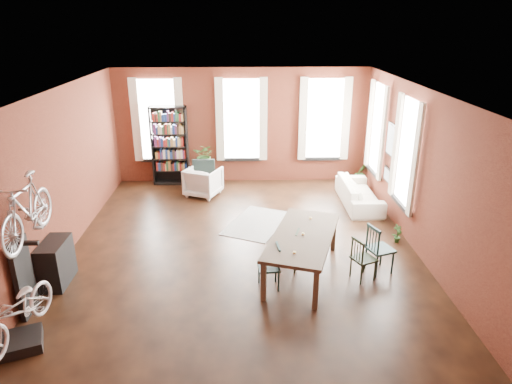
{
  "coord_description": "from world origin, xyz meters",
  "views": [
    {
      "loc": [
        0.04,
        -8.04,
        4.43
      ],
      "look_at": [
        0.29,
        0.6,
        1.12
      ],
      "focal_mm": 32.0,
      "sensor_mm": 36.0,
      "label": 1
    }
  ],
  "objects_px": {
    "white_armchair": "(203,180)",
    "console_table": "(56,263)",
    "dining_chair_d": "(380,249)",
    "dining_table": "(302,254)",
    "dining_chair_b": "(289,250)",
    "bookshelf": "(170,146)",
    "plant_stand": "(206,177)",
    "bike_trainer": "(21,342)",
    "dining_chair_c": "(364,259)",
    "cream_sofa": "(359,189)",
    "bicycle_floor": "(13,288)",
    "dining_chair_a": "(269,267)"
  },
  "relations": [
    {
      "from": "white_armchair",
      "to": "console_table",
      "type": "bearing_deg",
      "value": 85.71
    },
    {
      "from": "dining_chair_d",
      "to": "dining_table",
      "type": "bearing_deg",
      "value": 70.72
    },
    {
      "from": "dining_table",
      "to": "dining_chair_b",
      "type": "bearing_deg",
      "value": 162.63
    },
    {
      "from": "bookshelf",
      "to": "plant_stand",
      "type": "xyz_separation_m",
      "value": [
        1.0,
        -0.28,
        -0.82
      ]
    },
    {
      "from": "dining_chair_b",
      "to": "bike_trainer",
      "type": "distance_m",
      "value": 4.56
    },
    {
      "from": "dining_chair_c",
      "to": "white_armchair",
      "type": "height_order",
      "value": "white_armchair"
    },
    {
      "from": "bookshelf",
      "to": "cream_sofa",
      "type": "bearing_deg",
      "value": -18.95
    },
    {
      "from": "bike_trainer",
      "to": "bookshelf",
      "type": "bearing_deg",
      "value": 80.36
    },
    {
      "from": "dining_chair_d",
      "to": "console_table",
      "type": "relative_size",
      "value": 1.16
    },
    {
      "from": "bicycle_floor",
      "to": "dining_chair_a",
      "type": "bearing_deg",
      "value": 30.83
    },
    {
      "from": "dining_chair_b",
      "to": "dining_chair_d",
      "type": "bearing_deg",
      "value": 101.29
    },
    {
      "from": "dining_chair_c",
      "to": "plant_stand",
      "type": "xyz_separation_m",
      "value": [
        -3.17,
        4.94,
        -0.12
      ]
    },
    {
      "from": "dining_table",
      "to": "cream_sofa",
      "type": "bearing_deg",
      "value": 79.02
    },
    {
      "from": "dining_table",
      "to": "white_armchair",
      "type": "xyz_separation_m",
      "value": [
        -2.13,
        4.03,
        0.03
      ]
    },
    {
      "from": "white_armchair",
      "to": "bike_trainer",
      "type": "height_order",
      "value": "white_armchair"
    },
    {
      "from": "dining_chair_c",
      "to": "dining_chair_d",
      "type": "xyz_separation_m",
      "value": [
        0.36,
        0.25,
        0.06
      ]
    },
    {
      "from": "white_armchair",
      "to": "dining_chair_a",
      "type": "bearing_deg",
      "value": 131.96
    },
    {
      "from": "bookshelf",
      "to": "dining_table",
      "type": "bearing_deg",
      "value": -58.17
    },
    {
      "from": "dining_table",
      "to": "dining_chair_d",
      "type": "xyz_separation_m",
      "value": [
        1.44,
        0.01,
        0.08
      ]
    },
    {
      "from": "dining_chair_c",
      "to": "dining_chair_d",
      "type": "relative_size",
      "value": 0.87
    },
    {
      "from": "dining_chair_d",
      "to": "dining_chair_a",
      "type": "bearing_deg",
      "value": 83.37
    },
    {
      "from": "white_armchair",
      "to": "bicycle_floor",
      "type": "xyz_separation_m",
      "value": [
        -2.11,
        -5.92,
        0.54
      ]
    },
    {
      "from": "dining_chair_c",
      "to": "dining_chair_a",
      "type": "bearing_deg",
      "value": 73.38
    },
    {
      "from": "dining_chair_b",
      "to": "bicycle_floor",
      "type": "bearing_deg",
      "value": -46.3
    },
    {
      "from": "dining_chair_a",
      "to": "white_armchair",
      "type": "height_order",
      "value": "white_armchair"
    },
    {
      "from": "dining_chair_d",
      "to": "plant_stand",
      "type": "relative_size",
      "value": 1.63
    },
    {
      "from": "dining_table",
      "to": "dining_chair_c",
      "type": "distance_m",
      "value": 1.1
    },
    {
      "from": "dining_chair_a",
      "to": "white_armchair",
      "type": "distance_m",
      "value": 4.74
    },
    {
      "from": "dining_chair_b",
      "to": "dining_chair_d",
      "type": "relative_size",
      "value": 0.84
    },
    {
      "from": "plant_stand",
      "to": "dining_table",
      "type": "bearing_deg",
      "value": -66.02
    },
    {
      "from": "console_table",
      "to": "bicycle_floor",
      "type": "bearing_deg",
      "value": -85.26
    },
    {
      "from": "white_armchair",
      "to": "bike_trainer",
      "type": "distance_m",
      "value": 6.34
    },
    {
      "from": "dining_table",
      "to": "dining_chair_a",
      "type": "relative_size",
      "value": 2.84
    },
    {
      "from": "dining_chair_c",
      "to": "bicycle_floor",
      "type": "distance_m",
      "value": 5.59
    },
    {
      "from": "dining_table",
      "to": "bike_trainer",
      "type": "height_order",
      "value": "dining_table"
    },
    {
      "from": "dining_chair_c",
      "to": "bicycle_floor",
      "type": "height_order",
      "value": "bicycle_floor"
    },
    {
      "from": "bicycle_floor",
      "to": "bike_trainer",
      "type": "bearing_deg",
      "value": -122.27
    },
    {
      "from": "bookshelf",
      "to": "cream_sofa",
      "type": "distance_m",
      "value": 5.28
    },
    {
      "from": "cream_sofa",
      "to": "plant_stand",
      "type": "xyz_separation_m",
      "value": [
        -3.95,
        1.42,
        -0.12
      ]
    },
    {
      "from": "dining_chair_d",
      "to": "dining_chair_b",
      "type": "bearing_deg",
      "value": 64.94
    },
    {
      "from": "bookshelf",
      "to": "plant_stand",
      "type": "height_order",
      "value": "bookshelf"
    },
    {
      "from": "dining_chair_d",
      "to": "white_armchair",
      "type": "height_order",
      "value": "dining_chair_d"
    },
    {
      "from": "bookshelf",
      "to": "bicycle_floor",
      "type": "relative_size",
      "value": 1.37
    },
    {
      "from": "dining_table",
      "to": "dining_chair_b",
      "type": "distance_m",
      "value": 0.28
    },
    {
      "from": "dining_chair_d",
      "to": "bookshelf",
      "type": "height_order",
      "value": "bookshelf"
    },
    {
      "from": "dining_table",
      "to": "bicycle_floor",
      "type": "distance_m",
      "value": 4.68
    },
    {
      "from": "white_armchair",
      "to": "bike_trainer",
      "type": "bearing_deg",
      "value": 93.87
    },
    {
      "from": "dining_chair_d",
      "to": "bicycle_floor",
      "type": "distance_m",
      "value": 6.01
    },
    {
      "from": "cream_sofa",
      "to": "bike_trainer",
      "type": "distance_m",
      "value": 8.05
    },
    {
      "from": "dining_chair_a",
      "to": "cream_sofa",
      "type": "height_order",
      "value": "cream_sofa"
    }
  ]
}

